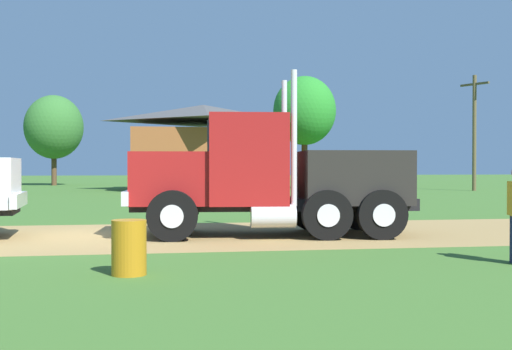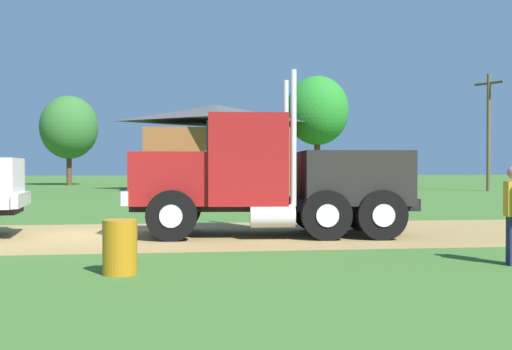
% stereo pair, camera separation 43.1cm
% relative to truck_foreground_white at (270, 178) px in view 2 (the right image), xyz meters
% --- Properties ---
extents(ground_plane, '(200.00, 200.00, 0.00)m').
position_rel_truck_foreground_white_xyz_m(ground_plane, '(-3.87, 0.31, -1.37)').
color(ground_plane, '#3C6728').
extents(dirt_track, '(120.00, 6.32, 0.01)m').
position_rel_truck_foreground_white_xyz_m(dirt_track, '(-3.87, 0.31, -1.37)').
color(dirt_track, '#9B7D48').
rests_on(dirt_track, ground_plane).
extents(truck_foreground_white, '(6.94, 3.08, 3.83)m').
position_rel_truck_foreground_white_xyz_m(truck_foreground_white, '(0.00, 0.00, 0.00)').
color(truck_foreground_white, black).
rests_on(truck_foreground_white, ground_plane).
extents(steel_barrel, '(0.53, 0.53, 0.84)m').
position_rel_truck_foreground_white_xyz_m(steel_barrel, '(-3.13, -5.24, -0.95)').
color(steel_barrel, '#B27214').
rests_on(steel_barrel, ground_plane).
extents(shed_building, '(10.24, 8.54, 5.90)m').
position_rel_truck_foreground_white_xyz_m(shed_building, '(0.78, 29.81, 1.47)').
color(shed_building, brown).
rests_on(shed_building, ground_plane).
extents(utility_pole_near, '(1.08, 2.04, 7.71)m').
position_rel_truck_foreground_white_xyz_m(utility_pole_near, '(18.49, 25.14, 2.73)').
color(utility_pole_near, brown).
rests_on(utility_pole_near, ground_plane).
extents(tree_mid, '(4.92, 4.92, 7.67)m').
position_rel_truck_foreground_white_xyz_m(tree_mid, '(-10.97, 41.92, 3.57)').
color(tree_mid, '#513823').
rests_on(tree_mid, ground_plane).
extents(tree_right, '(4.54, 4.54, 8.17)m').
position_rel_truck_foreground_white_xyz_m(tree_right, '(8.19, 30.67, 4.27)').
color(tree_right, '#513823').
rests_on(tree_right, ground_plane).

